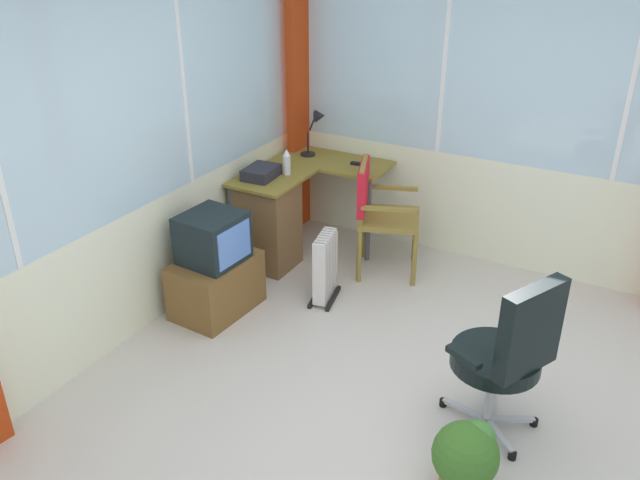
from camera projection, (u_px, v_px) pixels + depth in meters
The scene contains 14 objects.
ground at pixel (403, 435), 3.81m from camera, with size 5.58×5.12×0.06m, color beige.
north_window_panel at pixel (107, 164), 4.12m from camera, with size 4.58×0.07×2.57m.
east_window_panel at pixel (527, 118), 5.04m from camera, with size 0.07×4.12×2.57m.
curtain_corner at pixel (300, 97), 5.80m from camera, with size 0.31×0.07×2.47m, color #B73611.
desk at pixel (273, 218), 5.46m from camera, with size 1.17×1.00×0.76m.
desk_lamp at pixel (317, 125), 5.74m from camera, with size 0.23×0.20×0.41m.
tv_remote at pixel (359, 164), 5.58m from camera, with size 0.04×0.15×0.02m, color black.
spray_bottle at pixel (287, 162), 5.35m from camera, with size 0.06×0.06×0.22m.
paper_tray at pixel (261, 172), 5.30m from camera, with size 0.30×0.23×0.09m, color #23242F.
wooden_armchair at pixel (375, 203), 5.25m from camera, with size 0.62×0.62×0.95m.
office_chair at pixel (509, 350), 3.52m from camera, with size 0.63×0.60×1.03m.
tv_on_stand at pixel (215, 269), 4.80m from camera, with size 0.67×0.48×0.79m.
space_heater at pixel (326, 266), 5.00m from camera, with size 0.41×0.24×0.55m.
potted_plant at pixel (466, 457), 3.29m from camera, with size 0.34×0.34×0.43m.
Camera 1 is at (-2.77, -0.96, 2.69)m, focal length 36.65 mm.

